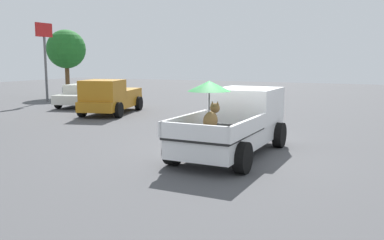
% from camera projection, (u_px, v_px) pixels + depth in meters
% --- Properties ---
extents(ground_plane, '(80.00, 80.00, 0.00)m').
position_uv_depth(ground_plane, '(231.00, 155.00, 12.29)').
color(ground_plane, '#4C4C4F').
extents(pickup_truck_main, '(5.08, 2.31, 2.24)m').
position_uv_depth(pickup_truck_main, '(236.00, 121.00, 12.55)').
color(pickup_truck_main, black).
rests_on(pickup_truck_main, ground).
extents(pickup_truck_red, '(5.10, 3.12, 1.80)m').
position_uv_depth(pickup_truck_red, '(110.00, 97.00, 21.57)').
color(pickup_truck_red, black).
rests_on(pickup_truck_red, ground).
extents(parked_sedan_near, '(4.61, 2.82, 1.33)m').
position_uv_depth(parked_sedan_near, '(83.00, 94.00, 25.08)').
color(parked_sedan_near, black).
rests_on(parked_sedan_near, ground).
extents(motel_sign, '(1.40, 0.16, 5.18)m').
position_uv_depth(motel_sign, '(45.00, 47.00, 27.42)').
color(motel_sign, '#59595B').
rests_on(motel_sign, ground).
extents(tree_by_lot, '(2.90, 2.90, 5.04)m').
position_uv_depth(tree_by_lot, '(66.00, 49.00, 31.23)').
color(tree_by_lot, brown).
rests_on(tree_by_lot, ground).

